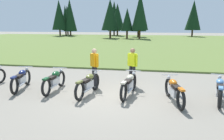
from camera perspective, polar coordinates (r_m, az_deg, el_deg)
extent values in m
plane|color=gray|center=(8.35, -0.79, -6.89)|extent=(140.00, 140.00, 0.00)
cube|color=#5B7033|center=(34.69, 8.38, 7.33)|extent=(80.00, 44.00, 0.10)
cylinder|color=#47331E|center=(47.35, 6.87, 9.29)|extent=(0.36, 0.36, 1.34)
cone|color=black|center=(47.31, 6.96, 12.91)|extent=(3.42, 3.42, 4.65)
cylinder|color=#47331E|center=(42.51, -0.48, 9.30)|extent=(0.36, 0.36, 1.64)
cone|color=black|center=(42.51, -0.49, 14.31)|extent=(3.39, 3.39, 5.80)
cylinder|color=#47331E|center=(52.10, 1.42, 9.64)|extent=(0.36, 0.36, 1.44)
cone|color=black|center=(52.09, 1.45, 13.78)|extent=(3.37, 3.37, 6.07)
cylinder|color=#47331E|center=(56.01, -12.00, 9.48)|extent=(0.36, 0.36, 1.31)
cone|color=black|center=(56.00, -12.17, 13.30)|extent=(2.18, 2.18, 6.17)
cylinder|color=#47331E|center=(52.96, -10.83, 9.35)|extent=(0.36, 0.36, 1.21)
cone|color=black|center=(52.97, -11.01, 13.98)|extent=(3.15, 3.15, 7.34)
cylinder|color=#47331E|center=(52.89, -13.48, 9.42)|extent=(0.36, 0.36, 1.54)
cone|color=black|center=(52.90, -13.70, 13.86)|extent=(3.47, 3.47, 6.67)
cylinder|color=#47331E|center=(57.52, -11.50, 9.55)|extent=(0.36, 0.36, 1.31)
cone|color=black|center=(57.51, -11.65, 13.23)|extent=(3.25, 3.25, 6.08)
cylinder|color=#47331E|center=(41.61, 3.96, 9.14)|extent=(0.36, 0.36, 1.54)
cone|color=black|center=(41.58, 4.01, 13.08)|extent=(2.33, 2.33, 4.17)
cylinder|color=#47331E|center=(54.30, 0.56, 9.61)|extent=(0.36, 0.36, 1.20)
cone|color=black|center=(54.30, 0.57, 13.99)|extent=(3.19, 3.19, 7.10)
cylinder|color=#47331E|center=(41.28, 7.24, 9.18)|extent=(0.36, 0.36, 1.71)
cone|color=black|center=(41.31, 7.40, 14.99)|extent=(3.09, 3.09, 6.67)
cylinder|color=#47331E|center=(52.26, 20.29, 8.98)|extent=(0.36, 0.36, 1.53)
cone|color=black|center=(52.27, 20.61, 13.31)|extent=(3.41, 3.41, 6.38)
torus|color=black|center=(11.31, -27.42, -1.41)|extent=(0.20, 0.71, 0.70)
torus|color=black|center=(10.53, -21.39, -1.79)|extent=(0.25, 0.70, 0.70)
torus|color=black|center=(9.27, -24.26, -3.80)|extent=(0.25, 0.70, 0.70)
cube|color=silver|center=(9.88, -22.75, -2.45)|extent=(0.34, 0.67, 0.28)
ellipsoid|color=navy|center=(9.98, -22.51, -0.64)|extent=(0.36, 0.53, 0.22)
cube|color=black|center=(9.63, -23.32, -1.50)|extent=(0.32, 0.52, 0.10)
cube|color=navy|center=(9.19, -24.43, -1.76)|extent=(0.21, 0.34, 0.06)
cylinder|color=silver|center=(10.34, -21.78, 0.83)|extent=(0.61, 0.17, 0.03)
sphere|color=silver|center=(10.47, -21.51, 0.26)|extent=(0.14, 0.14, 0.14)
cylinder|color=silver|center=(9.58, -22.56, -3.47)|extent=(0.19, 0.55, 0.07)
torus|color=black|center=(9.82, -13.18, -2.22)|extent=(0.11, 0.70, 0.70)
torus|color=black|center=(8.60, -16.90, -4.41)|extent=(0.11, 0.70, 0.70)
cube|color=silver|center=(9.19, -14.93, -2.94)|extent=(0.21, 0.64, 0.28)
ellipsoid|color=#144C23|center=(9.28, -14.55, -1.00)|extent=(0.26, 0.48, 0.22)
cube|color=black|center=(8.95, -15.61, -1.93)|extent=(0.22, 0.48, 0.10)
cube|color=#144C23|center=(8.51, -17.03, -2.21)|extent=(0.14, 0.32, 0.06)
cylinder|color=silver|center=(9.62, -13.56, 0.59)|extent=(0.62, 0.04, 0.03)
sphere|color=silver|center=(9.75, -13.24, -0.02)|extent=(0.14, 0.14, 0.14)
cylinder|color=silver|center=(8.90, -14.90, -4.09)|extent=(0.08, 0.55, 0.07)
torus|color=black|center=(9.07, -4.40, -3.09)|extent=(0.20, 0.71, 0.70)
torus|color=black|center=(7.86, -8.53, -5.54)|extent=(0.20, 0.71, 0.70)
cube|color=silver|center=(8.44, -6.32, -3.90)|extent=(0.29, 0.66, 0.28)
ellipsoid|color=brown|center=(8.53, -5.84, -1.79)|extent=(0.33, 0.51, 0.22)
cube|color=black|center=(8.20, -7.02, -2.81)|extent=(0.29, 0.51, 0.10)
cube|color=brown|center=(7.77, -8.61, -3.14)|extent=(0.19, 0.34, 0.06)
cylinder|color=silver|center=(8.86, -4.71, -0.06)|extent=(0.62, 0.12, 0.03)
sphere|color=silver|center=(9.00, -4.39, -0.72)|extent=(0.14, 0.14, 0.14)
cylinder|color=silver|center=(8.15, -6.33, -5.21)|extent=(0.15, 0.55, 0.07)
torus|color=black|center=(9.00, 5.64, -3.24)|extent=(0.21, 0.71, 0.70)
torus|color=black|center=(7.70, 3.05, -5.79)|extent=(0.21, 0.71, 0.70)
cube|color=silver|center=(8.33, 4.45, -4.09)|extent=(0.30, 0.66, 0.28)
ellipsoid|color=beige|center=(8.43, 4.81, -1.94)|extent=(0.33, 0.51, 0.22)
cube|color=black|center=(8.07, 4.06, -2.99)|extent=(0.29, 0.51, 0.10)
cube|color=beige|center=(7.60, 3.07, -3.35)|extent=(0.19, 0.34, 0.06)
cylinder|color=silver|center=(8.78, 5.55, -0.18)|extent=(0.62, 0.13, 0.03)
sphere|color=silver|center=(8.93, 5.72, -0.85)|extent=(0.14, 0.14, 0.14)
cylinder|color=silver|center=(8.05, 4.83, -5.41)|extent=(0.15, 0.55, 0.07)
torus|color=black|center=(8.53, 14.59, -4.41)|extent=(0.25, 0.70, 0.70)
torus|color=black|center=(7.26, 17.63, -7.45)|extent=(0.25, 0.70, 0.70)
cube|color=silver|center=(7.88, 16.00, -5.46)|extent=(0.33, 0.67, 0.28)
ellipsoid|color=orange|center=(7.97, 15.73, -3.16)|extent=(0.36, 0.53, 0.22)
cube|color=black|center=(7.62, 16.59, -4.36)|extent=(0.32, 0.52, 0.10)
cube|color=orange|center=(7.16, 17.80, -4.88)|extent=(0.21, 0.34, 0.06)
cylinder|color=silver|center=(8.31, 14.96, -1.22)|extent=(0.61, 0.17, 0.03)
sphere|color=silver|center=(8.46, 14.68, -1.89)|extent=(0.14, 0.14, 0.14)
cylinder|color=silver|center=(7.68, 17.63, -6.79)|extent=(0.19, 0.55, 0.07)
torus|color=black|center=(9.23, 26.23, -4.03)|extent=(0.26, 0.70, 0.70)
torus|color=black|center=(7.89, 26.47, -6.62)|extent=(0.26, 0.70, 0.70)
cube|color=silver|center=(8.55, 26.37, -4.90)|extent=(0.34, 0.67, 0.28)
ellipsoid|color=#598CC6|center=(8.65, 26.51, -2.80)|extent=(0.36, 0.53, 0.22)
cube|color=black|center=(8.28, 26.55, -3.85)|extent=(0.32, 0.52, 0.10)
cube|color=#598CC6|center=(7.80, 26.70, -4.24)|extent=(0.21, 0.34, 0.06)
cylinder|color=silver|center=(9.02, 26.54, -1.07)|extent=(0.61, 0.17, 0.03)
sphere|color=silver|center=(9.17, 26.44, -1.71)|extent=(0.14, 0.14, 0.14)
cylinder|color=silver|center=(8.29, 27.33, -6.20)|extent=(0.20, 0.55, 0.07)
cylinder|color=black|center=(9.75, -4.84, -1.49)|extent=(0.14, 0.14, 0.88)
cylinder|color=black|center=(9.60, -4.32, -1.70)|extent=(0.14, 0.14, 0.88)
cube|color=orange|center=(9.54, -4.65, 2.62)|extent=(0.41, 0.41, 0.56)
sphere|color=tan|center=(9.48, -4.69, 5.01)|extent=(0.22, 0.22, 0.22)
cylinder|color=orange|center=(9.74, -5.31, 2.68)|extent=(0.09, 0.09, 0.52)
cylinder|color=orange|center=(9.34, -3.97, 2.31)|extent=(0.09, 0.09, 0.52)
cylinder|color=black|center=(9.85, 4.92, -1.36)|extent=(0.14, 0.14, 0.88)
cylinder|color=black|center=(9.74, 5.74, -1.53)|extent=(0.14, 0.14, 0.88)
cube|color=#D8EA19|center=(9.66, 5.41, 2.72)|extent=(0.42, 0.38, 0.56)
sphere|color=#9E7051|center=(9.60, 5.45, 5.08)|extent=(0.22, 0.22, 0.22)
cylinder|color=#D8EA19|center=(9.80, 4.36, 2.76)|extent=(0.09, 0.09, 0.52)
cylinder|color=#D8EA19|center=(9.52, 6.48, 2.44)|extent=(0.09, 0.09, 0.52)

